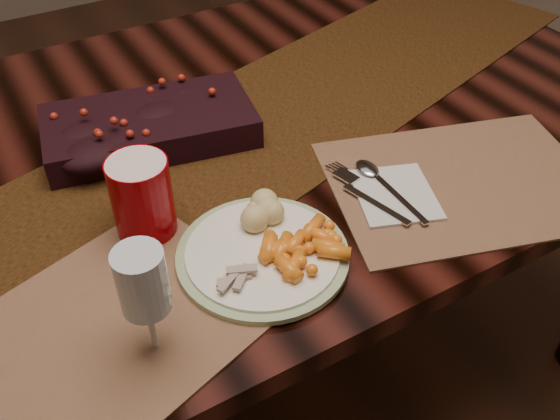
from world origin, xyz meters
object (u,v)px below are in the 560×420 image
placemat_main (462,182)px  wine_glass (147,304)px  napkin (395,194)px  red_cup (142,197)px  turkey_shreds (238,278)px  baby_carrots (299,247)px  dinner_plate (263,254)px  dining_table (218,278)px  mashed_potatoes (260,209)px  centerpiece (149,122)px

placemat_main → wine_glass: bearing=-157.3°
napkin → red_cup: red_cup is taller
turkey_shreds → napkin: 0.31m
placemat_main → baby_carrots: size_ratio=4.40×
napkin → wine_glass: bearing=-148.9°
dinner_plate → baby_carrots: baby_carrots is taller
placemat_main → baby_carrots: (-0.33, -0.01, 0.03)m
dining_table → dinner_plate: size_ratio=7.21×
dining_table → baby_carrots: bearing=-92.3°
turkey_shreds → red_cup: bearing=109.4°
dining_table → mashed_potatoes: bearing=-96.1°
placemat_main → mashed_potatoes: bearing=-174.7°
placemat_main → mashed_potatoes: size_ratio=5.88×
dining_table → baby_carrots: baby_carrots is taller
dining_table → centerpiece: bearing=154.1°
dining_table → turkey_shreds: size_ratio=25.34×
dinner_plate → turkey_shreds: size_ratio=3.51×
centerpiece → red_cup: size_ratio=2.94×
dining_table → baby_carrots: (-0.01, -0.35, 0.40)m
dinner_plate → wine_glass: wine_glass is taller
placemat_main → napkin: 0.12m
centerpiece → placemat_main: bearing=-43.4°
dining_table → napkin: 0.53m
placemat_main → red_cup: red_cup is taller
baby_carrots → napkin: (0.21, 0.04, -0.02)m
centerpiece → napkin: 0.45m
mashed_potatoes → turkey_shreds: mashed_potatoes is taller
dinner_plate → mashed_potatoes: 0.07m
centerpiece → placemat_main: size_ratio=0.84×
dinner_plate → turkey_shreds: turkey_shreds is taller
wine_glass → centerpiece: bearing=69.1°
mashed_potatoes → napkin: 0.23m
placemat_main → wine_glass: size_ratio=2.61×
napkin → wine_glass: wine_glass is taller
dining_table → wine_glass: wine_glass is taller
mashed_potatoes → wine_glass: size_ratio=0.44×
baby_carrots → dinner_plate: bearing=147.1°
dinner_plate → mashed_potatoes: mashed_potatoes is taller
baby_carrots → turkey_shreds: size_ratio=1.39×
dining_table → wine_glass: bearing=-122.6°
napkin → mashed_potatoes: bearing=-170.7°
dinner_plate → mashed_potatoes: size_ratio=3.39×
centerpiece → wine_glass: size_ratio=2.19×
wine_glass → turkey_shreds: bearing=12.5°
centerpiece → placemat_main: centerpiece is taller
baby_carrots → mashed_potatoes: size_ratio=1.34×
turkey_shreds → napkin: size_ratio=0.50×
dinner_plate → placemat_main: bearing=-2.1°
turkey_shreds → napkin: bearing=9.4°
centerpiece → napkin: size_ratio=2.56×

